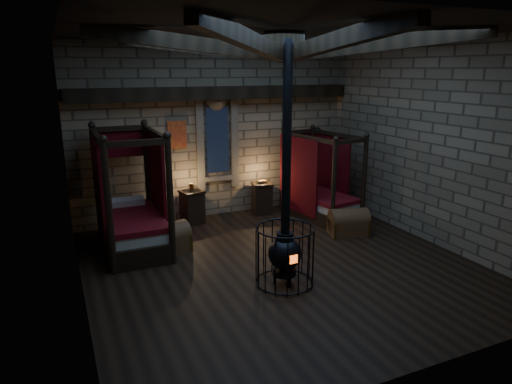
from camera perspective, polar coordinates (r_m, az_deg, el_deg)
name	(u,v)px	position (r m, az deg, el deg)	size (l,w,h in m)	color
room	(281,60)	(8.10, 3.14, 16.12)	(7.02, 7.02, 4.29)	black
bed_left	(132,219)	(9.78, -15.22, -3.31)	(1.24, 2.32, 2.41)	black
bed_right	(319,197)	(11.48, 7.83, -0.60)	(1.36, 2.14, 2.09)	black
trunk_left	(167,240)	(9.37, -11.06, -5.90)	(0.98, 0.75, 0.64)	brown
trunk_right	(349,223)	(10.42, 11.50, -3.81)	(0.95, 0.73, 0.62)	brown
nightstand_left	(192,207)	(11.01, -7.99, -1.83)	(0.60, 0.58, 0.99)	black
nightstand_right	(262,198)	(11.67, 0.75, -0.75)	(0.57, 0.56, 0.87)	black
stove	(285,250)	(7.82, 3.63, -7.27)	(1.01, 1.01, 4.05)	black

